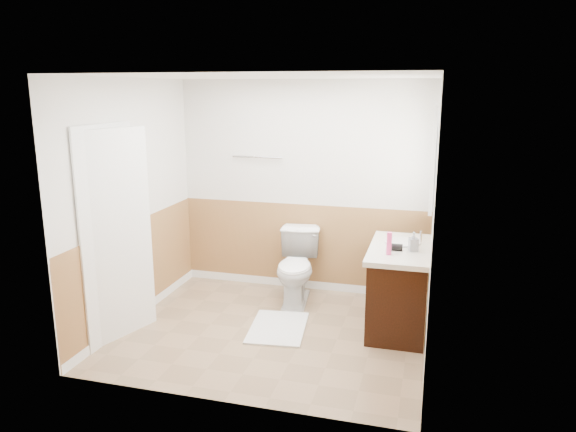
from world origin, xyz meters
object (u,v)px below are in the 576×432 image
(soap_dispenser, at_px, (414,242))
(bath_mat, at_px, (278,328))
(lotion_bottle, at_px, (389,244))
(toilet, at_px, (297,267))
(vanity_cabinet, at_px, (399,290))

(soap_dispenser, bearing_deg, bath_mat, -167.65)
(bath_mat, bearing_deg, lotion_bottle, 5.33)
(toilet, relative_size, vanity_cabinet, 0.74)
(vanity_cabinet, bearing_deg, toilet, 161.97)
(bath_mat, xyz_separation_m, vanity_cabinet, (1.17, 0.39, 0.39))
(toilet, xyz_separation_m, bath_mat, (0.00, -0.77, -0.40))
(toilet, bearing_deg, lotion_bottle, -38.56)
(vanity_cabinet, bearing_deg, soap_dispenser, -40.25)
(toilet, distance_m, vanity_cabinet, 1.24)
(lotion_bottle, relative_size, soap_dispenser, 1.17)
(lotion_bottle, bearing_deg, soap_dispenser, 39.79)
(toilet, height_order, soap_dispenser, soap_dispenser)
(lotion_bottle, bearing_deg, bath_mat, -174.67)
(vanity_cabinet, distance_m, lotion_bottle, 0.64)
(soap_dispenser, bearing_deg, lotion_bottle, -140.21)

